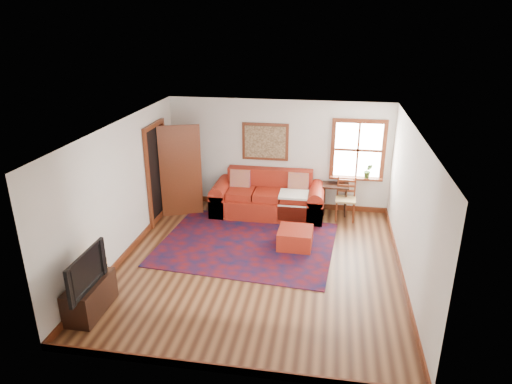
% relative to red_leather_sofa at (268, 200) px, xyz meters
% --- Properties ---
extents(ground, '(5.50, 5.50, 0.00)m').
position_rel_red_leather_sofa_xyz_m(ground, '(0.15, -2.27, -0.32)').
color(ground, '#402011').
rests_on(ground, ground).
extents(room_envelope, '(5.04, 5.54, 2.52)m').
position_rel_red_leather_sofa_xyz_m(room_envelope, '(0.15, -2.26, 1.33)').
color(room_envelope, silver).
rests_on(room_envelope, ground).
extents(window, '(1.18, 0.20, 1.38)m').
position_rel_red_leather_sofa_xyz_m(window, '(1.94, 0.43, 0.99)').
color(window, white).
rests_on(window, ground).
extents(doorway, '(0.89, 1.08, 2.14)m').
position_rel_red_leather_sofa_xyz_m(doorway, '(-2.05, -0.49, 0.75)').
color(doorway, black).
rests_on(doorway, ground).
extents(framed_artwork, '(1.05, 0.07, 0.85)m').
position_rel_red_leather_sofa_xyz_m(framed_artwork, '(-0.15, 0.44, 1.23)').
color(framed_artwork, maroon).
rests_on(framed_artwork, ground).
extents(persian_rug, '(3.52, 2.91, 0.02)m').
position_rel_red_leather_sofa_xyz_m(persian_rug, '(-0.20, -1.55, -0.31)').
color(persian_rug, '#570C0F').
rests_on(persian_rug, ground).
extents(red_leather_sofa, '(2.48, 1.02, 0.97)m').
position_rel_red_leather_sofa_xyz_m(red_leather_sofa, '(0.00, 0.00, 0.00)').
color(red_leather_sofa, maroon).
rests_on(red_leather_sofa, ground).
extents(red_ottoman, '(0.66, 0.66, 0.37)m').
position_rel_red_leather_sofa_xyz_m(red_ottoman, '(0.74, -1.51, -0.14)').
color(red_ottoman, maroon).
rests_on(red_ottoman, ground).
extents(side_table, '(0.58, 0.43, 0.69)m').
position_rel_red_leather_sofa_xyz_m(side_table, '(1.48, 0.26, 0.25)').
color(side_table, black).
rests_on(side_table, ground).
extents(ladder_back_chair, '(0.44, 0.42, 0.92)m').
position_rel_red_leather_sofa_xyz_m(ladder_back_chair, '(1.71, 0.03, 0.18)').
color(ladder_back_chair, tan).
rests_on(ladder_back_chair, ground).
extents(media_cabinet, '(0.42, 0.93, 0.51)m').
position_rel_red_leather_sofa_xyz_m(media_cabinet, '(-2.12, -4.09, -0.07)').
color(media_cabinet, black).
rests_on(media_cabinet, ground).
extents(television, '(0.13, 1.02, 0.58)m').
position_rel_red_leather_sofa_xyz_m(television, '(-2.10, -4.26, 0.48)').
color(television, black).
rests_on(television, media_cabinet).
extents(candle_hurricane, '(0.12, 0.12, 0.18)m').
position_rel_red_leather_sofa_xyz_m(candle_hurricane, '(-2.07, -3.69, 0.28)').
color(candle_hurricane, silver).
rests_on(candle_hurricane, media_cabinet).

